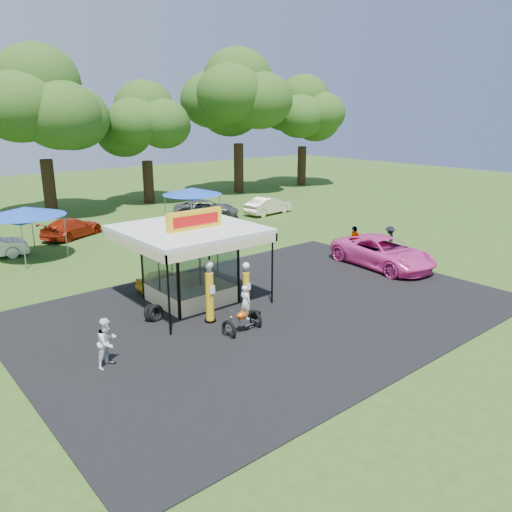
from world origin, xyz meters
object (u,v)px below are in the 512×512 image
object	(u,v)px
bg_car_b	(72,228)
spectator_west	(107,342)
spectator_east_b	(354,242)
kiosk_car	(166,279)
motorcycle	(244,313)
spectator_east_a	(389,240)
gas_pump_right	(246,289)
tent_west	(25,212)
gas_pump_left	(210,293)
a_frame_sign	(396,265)
pink_sedan	(383,252)
tent_east	(192,191)
bg_car_e	(268,206)
gas_station_kiosk	(190,263)
bg_car_d	(206,209)

from	to	relation	value
bg_car_b	spectator_west	bearing A→B (deg)	136.16
spectator_west	spectator_east_b	xyz separation A→B (m)	(16.38, 3.17, 0.08)
kiosk_car	bg_car_b	xyz separation A→B (m)	(0.33, 12.96, 0.18)
motorcycle	spectator_east_a	bearing A→B (deg)	7.61
gas_pump_right	tent_west	xyz separation A→B (m)	(-4.41, 14.21, 1.68)
kiosk_car	spectator_east_b	xyz separation A→B (m)	(11.06, -2.31, 0.45)
gas_pump_left	a_frame_sign	size ratio (longest dim) A/B	2.42
pink_sedan	spectator_west	xyz separation A→B (m)	(-16.11, -0.97, 0.02)
a_frame_sign	pink_sedan	xyz separation A→B (m)	(0.69, 1.35, 0.28)
spectator_west	tent_east	bearing A→B (deg)	21.52
spectator_east_a	bg_car_b	world-z (taller)	spectator_east_a
gas_pump_left	spectator_west	world-z (taller)	gas_pump_left
pink_sedan	bg_car_b	xyz separation A→B (m)	(-10.46, 17.47, -0.16)
gas_pump_left	bg_car_e	xyz separation A→B (m)	(16.44, 15.26, -0.52)
pink_sedan	bg_car_b	bearing A→B (deg)	126.51
kiosk_car	bg_car_b	distance (m)	12.97
kiosk_car	motorcycle	bearing A→B (deg)	178.51
a_frame_sign	bg_car_b	xyz separation A→B (m)	(-9.77, 18.82, 0.12)
spectator_east_b	gas_pump_left	bearing A→B (deg)	4.30
gas_pump_right	spectator_east_a	bearing A→B (deg)	8.19
spectator_west	a_frame_sign	bearing A→B (deg)	-29.15
gas_pump_left	spectator_east_a	world-z (taller)	gas_pump_left
kiosk_car	spectator_east_a	size ratio (longest dim) A/B	1.69
gas_station_kiosk	kiosk_car	distance (m)	2.56
spectator_east_a	bg_car_e	xyz separation A→B (m)	(2.45, 13.72, -0.12)
bg_car_e	spectator_east_b	bearing A→B (deg)	154.22
pink_sedan	spectator_east_b	bearing A→B (deg)	88.69
spectator_east_a	tent_east	size ratio (longest dim) A/B	0.39
bg_car_b	bg_car_e	bearing A→B (deg)	-125.53
spectator_east_b	bg_car_b	xyz separation A→B (m)	(-10.73, 15.27, -0.27)
kiosk_car	spectator_east_b	world-z (taller)	spectator_east_b
gas_station_kiosk	pink_sedan	world-z (taller)	gas_station_kiosk
pink_sedan	tent_west	size ratio (longest dim) A/B	1.36
gas_pump_left	a_frame_sign	xyz separation A→B (m)	(10.78, -1.19, -0.70)
bg_car_e	bg_car_b	bearing A→B (deg)	75.52
gas_station_kiosk	tent_west	xyz separation A→B (m)	(-3.43, 11.52, 0.97)
kiosk_car	spectator_east_b	size ratio (longest dim) A/B	1.52
motorcycle	kiosk_car	world-z (taller)	motorcycle
tent_west	bg_car_e	bearing A→B (deg)	3.83
gas_pump_left	bg_car_d	distance (m)	20.76
gas_pump_right	tent_west	world-z (taller)	tent_west
gas_pump_left	spectator_east_b	xyz separation A→B (m)	(11.74, 2.36, -0.31)
gas_station_kiosk	spectator_east_a	distance (m)	13.38
spectator_west	gas_station_kiosk	bearing A→B (deg)	3.87
bg_car_e	motorcycle	bearing A→B (deg)	130.77
spectator_east_a	bg_car_e	size ratio (longest dim) A/B	0.38
spectator_east_a	pink_sedan	bearing A→B (deg)	-1.85
motorcycle	bg_car_b	bearing A→B (deg)	83.24
bg_car_b	tent_west	xyz separation A→B (m)	(-3.76, -3.65, 2.09)
bg_car_b	tent_west	size ratio (longest dim) A/B	1.05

